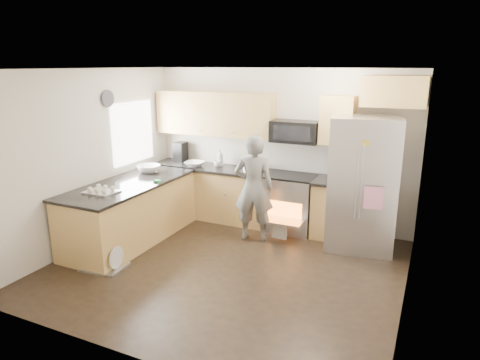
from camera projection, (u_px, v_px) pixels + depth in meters
The scene contains 8 objects.
ground at pixel (226, 267), 5.78m from camera, with size 4.50×4.50×0.00m, color black.
room_shell at pixel (223, 145), 5.37m from camera, with size 4.54×4.04×2.62m.
back_cabinet_run at pixel (240, 167), 7.29m from camera, with size 4.45×0.64×2.50m.
peninsula at pixel (131, 211), 6.58m from camera, with size 0.96×2.36×1.04m.
stove_range at pixel (291, 190), 6.94m from camera, with size 0.76×0.97×1.79m.
refrigerator at pixel (363, 184), 6.18m from camera, with size 1.05×0.87×1.95m.
person at pixel (254, 188), 6.50m from camera, with size 0.61×0.40×1.66m, color slate.
dish_rack at pixel (105, 262), 5.74m from camera, with size 0.58×0.48×0.34m.
Camera 1 is at (2.38, -4.70, 2.65)m, focal length 32.00 mm.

